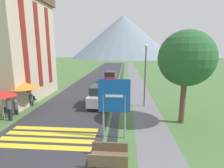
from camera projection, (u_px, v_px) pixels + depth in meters
The scene contains 21 objects.
ground_plane at pixel (112, 84), 25.10m from camera, with size 160.00×160.00×0.00m, color #476B38.
road at pixel (104, 74), 35.07m from camera, with size 6.40×60.00×0.01m.
footpath at pixel (134, 75), 34.61m from camera, with size 2.20×60.00×0.01m.
drainage_channel at pixel (122, 74), 34.79m from camera, with size 0.60×60.00×0.00m.
crosswalk_marking at pixel (48, 137), 10.08m from camera, with size 5.44×2.54×0.01m.
mountain_distant at pixel (123, 37), 100.01m from camera, with size 58.04×58.04×23.80m.
hotel_building at pixel (9, 42), 16.87m from camera, with size 6.24×8.76×10.53m.
road_sign at pixel (114, 101), 9.58m from camera, with size 1.76×0.11×3.41m.
footbridge at pixel (109, 157), 7.85m from camera, with size 1.70×1.10×0.65m.
parked_car_near at pixel (100, 95), 15.71m from camera, with size 1.76×4.12×1.82m.
parked_car_far at pixel (110, 77), 25.64m from camera, with size 1.79×4.28×1.82m.
cafe_chair_middle at pixel (19, 105), 14.29m from camera, with size 0.40×0.40×0.85m.
cafe_chair_near_left at pixel (8, 111), 12.79m from camera, with size 0.40×0.40×0.85m.
cafe_chair_far_right at pixel (33, 99), 15.86m from camera, with size 0.40×0.40×0.85m.
cafe_umbrella_front_red at pixel (1, 93), 12.31m from camera, with size 1.96×1.96×2.12m.
cafe_umbrella_middle_orange at pixel (25, 85), 14.26m from camera, with size 2.42×2.42×2.30m.
person_standing_terrace at pixel (9, 107), 12.23m from camera, with size 0.32×0.32×1.69m.
person_seated_far at pixel (16, 106), 13.39m from camera, with size 0.32×0.32×1.21m.
person_seated_near at pixel (31, 98), 15.46m from camera, with size 0.32×0.32×1.24m.
streetlamp at pixel (145, 70), 14.98m from camera, with size 0.28×0.28×5.40m.
tree_by_path at pixel (186, 59), 11.23m from camera, with size 3.61×3.61×6.21m.
Camera 1 is at (1.88, -4.53, 5.00)m, focal length 28.00 mm.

